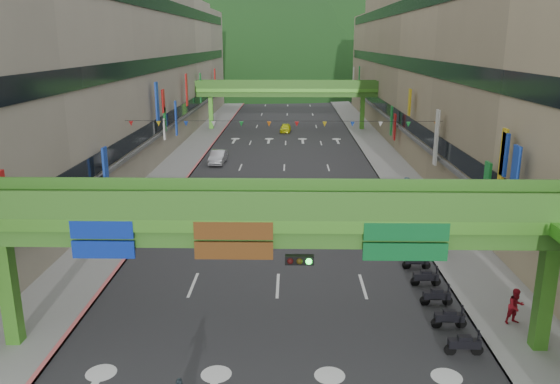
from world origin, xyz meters
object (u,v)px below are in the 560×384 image
object	(u,v)px
overpass_near	(298,237)
scooter_rider_near	(217,224)
car_silver	(218,157)
pedestrian_red	(515,309)
car_yellow	(285,128)
scooter_rider_mid	(338,227)

from	to	relation	value
overpass_near	scooter_rider_near	bearing A→B (deg)	110.01
car_silver	pedestrian_red	bearing A→B (deg)	-59.52
overpass_near	car_yellow	bearing A→B (deg)	91.05
scooter_rider_mid	scooter_rider_near	bearing A→B (deg)	174.51
car_silver	pedestrian_red	xyz separation A→B (m)	(17.81, -33.78, 0.14)
scooter_rider_mid	car_silver	bearing A→B (deg)	114.78
scooter_rider_near	pedestrian_red	world-z (taller)	scooter_rider_near
scooter_rider_mid	car_yellow	xyz separation A→B (m)	(-3.82, 44.02, -0.46)
scooter_rider_near	car_silver	bearing A→B (deg)	97.24
overpass_near	scooter_rider_mid	bearing A→B (deg)	78.14
overpass_near	scooter_rider_mid	world-z (taller)	overpass_near
overpass_near	scooter_rider_mid	distance (m)	14.11
overpass_near	scooter_rider_mid	xyz separation A→B (m)	(2.77, 13.21, -4.14)
overpass_near	car_yellow	world-z (taller)	overpass_near
scooter_rider_near	car_silver	xyz separation A→B (m)	(-2.85, 22.43, -0.20)
overpass_near	car_yellow	xyz separation A→B (m)	(-1.05, 57.22, -4.60)
car_silver	scooter_rider_near	bearing A→B (deg)	-80.09
overpass_near	scooter_rider_near	distance (m)	15.47
scooter_rider_near	overpass_near	bearing A→B (deg)	-69.99
overpass_near	scooter_rider_near	xyz separation A→B (m)	(-5.08, 13.96, -4.31)
pedestrian_red	car_yellow	bearing A→B (deg)	84.90
overpass_near	pedestrian_red	size ratio (longest dim) A/B	16.70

